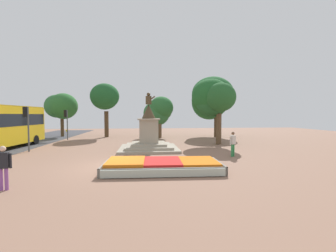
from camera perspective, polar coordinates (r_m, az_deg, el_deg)
ground_plane at (r=12.89m, az=-14.34°, el=-10.07°), size 70.70×70.70×0.00m
flower_planter at (r=11.67m, az=-1.64°, el=-10.05°), size 6.08×3.00×0.57m
statue_monument at (r=18.57m, az=-4.92°, el=-2.93°), size 4.72×4.72×4.69m
traffic_light_mid_block at (r=20.53m, az=-32.26°, el=1.26°), size 0.42×0.31×3.49m
traffic_light_far_corner at (r=28.13m, az=-24.43°, el=1.56°), size 0.42×0.31×3.41m
city_bus at (r=23.16m, az=-36.94°, el=0.34°), size 3.16×9.59×3.65m
pedestrian_with_handbag at (r=10.62m, az=-36.45°, el=-8.05°), size 0.72×0.29×1.69m
pedestrian_near_planter at (r=16.02m, az=16.14°, el=-3.97°), size 0.50×0.38×1.71m
park_tree_far_left at (r=28.67m, az=-2.26°, el=3.80°), size 3.78×3.41×5.19m
park_tree_behind_statue at (r=30.41m, az=10.80°, el=6.97°), size 5.79×5.73×7.91m
park_tree_far_right at (r=22.55m, az=11.49°, el=6.96°), size 3.82×4.76×6.43m
park_tree_street_side at (r=30.32m, az=-15.80°, el=7.17°), size 3.82×4.52×6.97m
park_tree_distant at (r=32.89m, az=-25.65°, el=4.59°), size 4.22×3.54×5.70m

